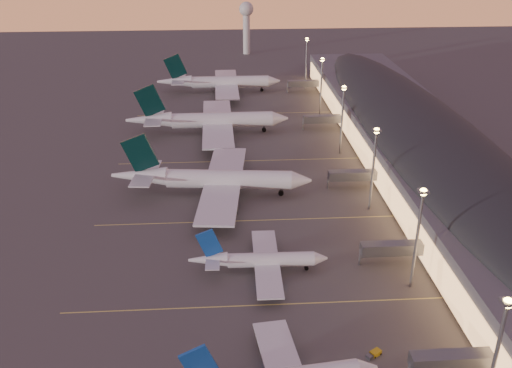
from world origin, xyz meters
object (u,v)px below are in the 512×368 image
(airliner_wide_mid, at_px, (208,121))
(radar_tower, at_px, (246,19))
(airliner_narrow_north, at_px, (259,260))
(baggage_tug_b, at_px, (374,354))
(airliner_wide_near, at_px, (212,179))
(airliner_wide_far, at_px, (219,82))

(airliner_wide_mid, height_order, radar_tower, radar_tower)
(airliner_narrow_north, bearing_deg, baggage_tug_b, -55.48)
(airliner_wide_near, height_order, baggage_tug_b, airliner_wide_near)
(airliner_narrow_north, bearing_deg, airliner_wide_far, 94.03)
(radar_tower, distance_m, baggage_tug_b, 283.95)
(airliner_wide_near, height_order, airliner_wide_mid, airliner_wide_mid)
(airliner_narrow_north, bearing_deg, airliner_wide_mid, 98.56)
(airliner_wide_near, bearing_deg, radar_tower, 89.99)
(airliner_narrow_north, relative_size, radar_tower, 1.06)
(airliner_wide_near, relative_size, airliner_wide_far, 1.03)
(baggage_tug_b, bearing_deg, airliner_wide_far, 65.72)
(radar_tower, height_order, baggage_tug_b, radar_tower)
(airliner_wide_near, relative_size, baggage_tug_b, 17.88)
(airliner_narrow_north, height_order, baggage_tug_b, airliner_narrow_north)
(airliner_wide_mid, bearing_deg, airliner_wide_near, -88.82)
(airliner_wide_mid, bearing_deg, baggage_tug_b, -76.04)
(airliner_narrow_north, relative_size, baggage_tug_b, 9.72)
(airliner_narrow_north, height_order, airliner_wide_far, airliner_wide_far)
(airliner_narrow_north, xyz_separation_m, baggage_tug_b, (20.98, -31.71, -2.72))
(airliner_narrow_north, xyz_separation_m, airliner_wide_far, (-8.48, 162.01, 1.90))
(radar_tower, bearing_deg, airliner_narrow_north, -92.21)
(radar_tower, bearing_deg, baggage_tug_b, -87.72)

